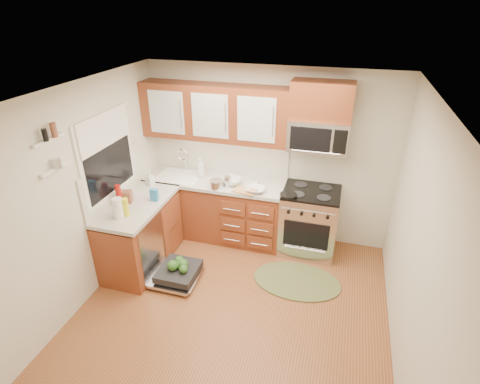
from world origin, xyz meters
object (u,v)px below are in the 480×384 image
(bowl_a, at_px, (255,190))
(cutting_board, at_px, (245,191))
(dishwasher, at_px, (176,273))
(cup, at_px, (255,183))
(microwave, at_px, (318,135))
(sink, at_px, (180,184))
(rug, at_px, (297,281))
(paper_towel_roll, at_px, (118,208))
(range, at_px, (309,221))
(stock_pot, at_px, (216,184))
(skillet, at_px, (288,195))
(upper_cabinets, at_px, (215,112))
(bowl_b, at_px, (232,181))

(bowl_a, bearing_deg, cutting_board, -167.92)
(dishwasher, distance_m, cup, 1.61)
(microwave, height_order, dishwasher, microwave)
(microwave, distance_m, cutting_board, 1.21)
(sink, distance_m, rug, 2.18)
(rug, distance_m, paper_towel_roll, 2.41)
(range, xyz_separation_m, paper_towel_roll, (-2.14, -1.27, 0.58))
(microwave, xyz_separation_m, sink, (-1.93, -0.13, -0.90))
(sink, height_order, cutting_board, cutting_board)
(stock_pot, relative_size, paper_towel_roll, 0.74)
(stock_pot, bearing_deg, skillet, -2.28)
(paper_towel_roll, bearing_deg, skillet, 28.80)
(bowl_a, bearing_deg, stock_pot, -176.86)
(cup, bearing_deg, skillet, -26.00)
(skillet, distance_m, bowl_a, 0.46)
(bowl_a, bearing_deg, dishwasher, -130.23)
(rug, distance_m, stock_pot, 1.67)
(stock_pot, bearing_deg, sink, 162.82)
(cutting_board, height_order, cup, cup)
(paper_towel_roll, relative_size, cup, 2.18)
(skillet, height_order, cup, cup)
(cutting_board, bearing_deg, rug, -32.32)
(dishwasher, height_order, bowl_a, bowl_a)
(rug, xyz_separation_m, cutting_board, (-0.85, 0.54, 0.93))
(upper_cabinets, distance_m, bowl_b, 0.97)
(range, relative_size, rug, 0.85)
(range, bearing_deg, stock_pot, -170.71)
(bowl_b, bearing_deg, dishwasher, -111.53)
(microwave, bearing_deg, rug, -92.02)
(cutting_board, distance_m, bowl_a, 0.14)
(skillet, relative_size, bowl_a, 0.88)
(upper_cabinets, height_order, rug, upper_cabinets)
(skillet, height_order, paper_towel_roll, paper_towel_roll)
(dishwasher, relative_size, paper_towel_roll, 2.73)
(rug, bearing_deg, range, 87.66)
(dishwasher, bearing_deg, cutting_board, 54.20)
(rug, bearing_deg, cup, 135.44)
(upper_cabinets, relative_size, dishwasher, 2.93)
(bowl_b, height_order, cup, cup)
(rug, relative_size, cup, 9.55)
(microwave, xyz_separation_m, cutting_board, (-0.88, -0.33, -0.76))
(range, bearing_deg, paper_towel_roll, -149.26)
(sink, height_order, bowl_a, bowl_a)
(upper_cabinets, distance_m, range, 1.99)
(bowl_b, bearing_deg, skillet, -13.98)
(microwave, height_order, rug, microwave)
(dishwasher, relative_size, skillet, 3.13)
(cutting_board, bearing_deg, upper_cabinets, 146.12)
(microwave, relative_size, dishwasher, 1.09)
(paper_towel_roll, height_order, bowl_a, paper_towel_roll)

